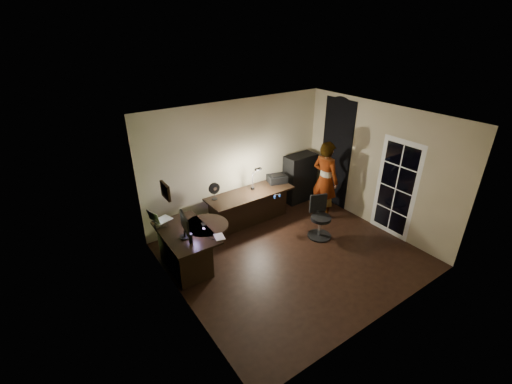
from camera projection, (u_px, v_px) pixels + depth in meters
floor at (292, 255)px, 6.76m from camera, size 4.50×4.00×0.01m
ceiling at (300, 120)px, 5.55m from camera, size 4.50×4.00×0.01m
wall_back at (237, 161)px, 7.63m from camera, size 4.50×0.01×2.70m
wall_front at (392, 248)px, 4.67m from camera, size 4.50×0.01×2.70m
wall_left at (179, 233)px, 5.00m from camera, size 0.01×4.00×2.70m
wall_right at (376, 167)px, 7.30m from camera, size 0.01×4.00×2.70m
green_wall_overlay at (180, 233)px, 5.01m from camera, size 0.00×4.00×2.70m
arched_doorway at (336, 154)px, 8.16m from camera, size 0.01×0.90×2.60m
french_door at (396, 189)px, 7.02m from camera, size 0.02×0.92×2.10m
framed_picture at (165, 191)px, 5.13m from camera, size 0.04×0.30×0.25m
desk_left at (187, 249)px, 6.27m from camera, size 0.84×1.35×0.77m
desk_right at (250, 207)px, 7.70m from camera, size 2.01×0.73×0.75m
cabinet at (300, 178)px, 8.60m from camera, size 0.82×0.43×1.21m
laptop_stand at (161, 223)px, 6.25m from camera, size 0.25×0.22×0.09m
laptop at (162, 215)px, 6.20m from camera, size 0.41×0.39×0.23m
monitor at (184, 229)px, 5.86m from camera, size 0.17×0.48×0.31m
mouse at (204, 229)px, 6.14m from camera, size 0.06×0.08×0.03m
phone at (203, 224)px, 6.29m from camera, size 0.08×0.13×0.01m
pen at (211, 238)px, 5.87m from camera, size 0.08×0.13×0.01m
speaker at (191, 238)px, 5.73m from camera, size 0.07×0.07×0.18m
notepad at (219, 237)px, 5.92m from camera, size 0.21×0.25×0.01m
desk_fan at (214, 191)px, 7.18m from camera, size 0.25×0.15×0.38m
headphones at (277, 196)px, 7.30m from camera, size 0.18×0.11×0.08m
printer at (277, 178)px, 7.99m from camera, size 0.49×0.43×0.19m
desk_lamp at (253, 177)px, 7.53m from camera, size 0.20×0.31×0.62m
office_chair at (321, 218)px, 7.14m from camera, size 0.66×0.66×0.90m
person at (325, 180)px, 7.75m from camera, size 0.52×0.70×1.82m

